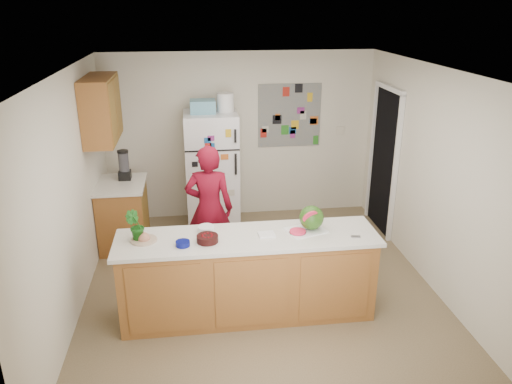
{
  "coord_description": "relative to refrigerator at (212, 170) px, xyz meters",
  "views": [
    {
      "loc": [
        -0.7,
        -5.04,
        3.14
      ],
      "look_at": [
        -0.02,
        0.2,
        1.13
      ],
      "focal_mm": 35.0,
      "sensor_mm": 36.0,
      "label": 1
    }
  ],
  "objects": [
    {
      "name": "photo_collage",
      "position": [
        1.2,
        0.36,
        0.7
      ],
      "size": [
        0.95,
        0.01,
        0.95
      ],
      "primitive_type": "cube",
      "color": "slate",
      "rests_on": "wall_back"
    },
    {
      "name": "side_counter_base",
      "position": [
        -1.24,
        -0.53,
        -0.42
      ],
      "size": [
        0.6,
        0.8,
        0.86
      ],
      "primitive_type": "cube",
      "color": "brown",
      "rests_on": "floor"
    },
    {
      "name": "watermelon_slice",
      "position": [
        0.77,
        -2.38,
        0.09
      ],
      "size": [
        0.17,
        0.17,
        0.02
      ],
      "primitive_type": "cylinder",
      "color": "red",
      "rests_on": "cutting_board"
    },
    {
      "name": "wall_back",
      "position": [
        0.45,
        0.38,
        0.4
      ],
      "size": [
        4.0,
        0.02,
        2.5
      ],
      "primitive_type": "cube",
      "color": "beige",
      "rests_on": "ground"
    },
    {
      "name": "ceiling",
      "position": [
        0.45,
        -1.88,
        1.66
      ],
      "size": [
        4.0,
        4.5,
        0.02
      ],
      "primitive_type": "cube",
      "color": "white",
      "rests_on": "wall_back"
    },
    {
      "name": "person",
      "position": [
        -0.1,
        -1.32,
        -0.05
      ],
      "size": [
        0.63,
        0.46,
        1.6
      ],
      "primitive_type": "imported",
      "rotation": [
        0.0,
        0.0,
        3.01
      ],
      "color": "maroon",
      "rests_on": "floor"
    },
    {
      "name": "wall_left",
      "position": [
        -1.56,
        -1.88,
        0.4
      ],
      "size": [
        0.02,
        4.5,
        2.5
      ],
      "primitive_type": "cube",
      "color": "beige",
      "rests_on": "ground"
    },
    {
      "name": "watermelon",
      "position": [
        0.93,
        -2.31,
        0.21
      ],
      "size": [
        0.25,
        0.25,
        0.25
      ],
      "primitive_type": "sphere",
      "color": "#1A4F16",
      "rests_on": "cutting_board"
    },
    {
      "name": "peninsula_base",
      "position": [
        0.25,
        -2.38,
        -0.41
      ],
      "size": [
        2.6,
        0.62,
        0.88
      ],
      "primitive_type": "cube",
      "color": "brown",
      "rests_on": "floor"
    },
    {
      "name": "doorway",
      "position": [
        2.44,
        -0.43,
        0.17
      ],
      "size": [
        0.03,
        0.85,
        2.04
      ],
      "primitive_type": "cube",
      "color": "black",
      "rests_on": "ground"
    },
    {
      "name": "upper_cabinets",
      "position": [
        -1.37,
        -0.58,
        1.05
      ],
      "size": [
        0.35,
        1.0,
        0.8
      ],
      "primitive_type": "cube",
      "color": "brown",
      "rests_on": "wall_left"
    },
    {
      "name": "wall_right",
      "position": [
        2.46,
        -1.88,
        0.4
      ],
      "size": [
        0.02,
        4.5,
        2.5
      ],
      "primitive_type": "cube",
      "color": "beige",
      "rests_on": "ground"
    },
    {
      "name": "fridge_top_bin",
      "position": [
        -0.1,
        0.0,
        0.94
      ],
      "size": [
        0.35,
        0.28,
        0.18
      ],
      "primitive_type": "cube",
      "color": "#5999B2",
      "rests_on": "refrigerator"
    },
    {
      "name": "refrigerator",
      "position": [
        0.0,
        0.0,
        0.0
      ],
      "size": [
        0.75,
        0.7,
        1.7
      ],
      "primitive_type": "cube",
      "color": "silver",
      "rests_on": "floor"
    },
    {
      "name": "potted_plant",
      "position": [
        -0.86,
        -2.33,
        0.23
      ],
      "size": [
        0.17,
        0.14,
        0.32
      ],
      "primitive_type": "imported",
      "rotation": [
        0.0,
        0.0,
        3.15
      ],
      "color": "#0A410C",
      "rests_on": "peninsula_top"
    },
    {
      "name": "blender_appliance",
      "position": [
        -1.19,
        -0.38,
        0.24
      ],
      "size": [
        0.14,
        0.14,
        0.38
      ],
      "primitive_type": "cylinder",
      "color": "black",
      "rests_on": "side_counter_top"
    },
    {
      "name": "paper_towel",
      "position": [
        0.44,
        -2.39,
        0.08
      ],
      "size": [
        0.17,
        0.16,
        0.02
      ],
      "primitive_type": "cube",
      "rotation": [
        0.0,
        0.0,
        0.06
      ],
      "color": "white",
      "rests_on": "peninsula_top"
    },
    {
      "name": "keys",
      "position": [
        1.33,
        -2.54,
        0.08
      ],
      "size": [
        0.1,
        0.06,
        0.01
      ],
      "primitive_type": "cube",
      "rotation": [
        0.0,
        0.0,
        -0.17
      ],
      "color": "gray",
      "rests_on": "peninsula_top"
    },
    {
      "name": "plate",
      "position": [
        -0.79,
        -2.35,
        0.08
      ],
      "size": [
        0.3,
        0.3,
        0.02
      ],
      "primitive_type": "cylinder",
      "rotation": [
        0.0,
        0.0,
        -0.15
      ],
      "color": "#C3B998",
      "rests_on": "peninsula_top"
    },
    {
      "name": "peninsula_top",
      "position": [
        0.25,
        -2.38,
        0.05
      ],
      "size": [
        2.68,
        0.7,
        0.04
      ],
      "primitive_type": "cube",
      "color": "silver",
      "rests_on": "peninsula_base"
    },
    {
      "name": "cobalt_bowl",
      "position": [
        -0.4,
        -2.51,
        0.1
      ],
      "size": [
        0.16,
        0.16,
        0.05
      ],
      "primitive_type": "cylinder",
      "rotation": [
        0.0,
        0.0,
        -0.12
      ],
      "color": "#060B5A",
      "rests_on": "peninsula_top"
    },
    {
      "name": "white_bowl",
      "position": [
        -0.16,
        -2.21,
        0.1
      ],
      "size": [
        0.2,
        0.2,
        0.06
      ],
      "primitive_type": "cylinder",
      "rotation": [
        0.0,
        0.0,
        0.23
      ],
      "color": "silver",
      "rests_on": "peninsula_top"
    },
    {
      "name": "floor",
      "position": [
        0.45,
        -1.88,
        -0.86
      ],
      "size": [
        4.0,
        4.5,
        0.02
      ],
      "primitive_type": "cube",
      "color": "brown",
      "rests_on": "ground"
    },
    {
      "name": "cutting_board",
      "position": [
        0.87,
        -2.33,
        0.08
      ],
      "size": [
        0.46,
        0.4,
        0.01
      ],
      "primitive_type": "cube",
      "rotation": [
        0.0,
        0.0,
        0.31
      ],
      "color": "silver",
      "rests_on": "peninsula_top"
    },
    {
      "name": "side_counter_top",
      "position": [
        -1.24,
        -0.53,
        0.03
      ],
      "size": [
        0.64,
        0.84,
        0.04
      ],
      "primitive_type": "cube",
      "color": "silver",
      "rests_on": "side_counter_base"
    },
    {
      "name": "cherry_bowl",
      "position": [
        -0.16,
        -2.45,
        0.11
      ],
      "size": [
        0.28,
        0.28,
        0.07
      ],
      "primitive_type": "cylinder",
      "rotation": [
        0.0,
        0.0,
        0.4
      ],
      "color": "black",
      "rests_on": "peninsula_top"
    }
  ]
}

